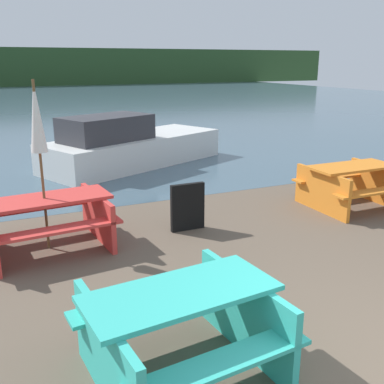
{
  "coord_description": "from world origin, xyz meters",
  "views": [
    {
      "loc": [
        -2.92,
        -1.96,
        2.56
      ],
      "look_at": [
        -0.5,
        3.38,
        0.85
      ],
      "focal_mm": 42.0,
      "sensor_mm": 36.0,
      "label": 1
    }
  ],
  "objects_px": {
    "umbrella_white": "(37,120)",
    "signboard": "(188,207)",
    "picnic_table_teal": "(181,325)",
    "boat": "(129,146)",
    "picnic_table_orange": "(351,182)",
    "picnic_table_red": "(46,218)"
  },
  "relations": [
    {
      "from": "umbrella_white",
      "to": "boat",
      "type": "distance_m",
      "value": 5.5
    },
    {
      "from": "boat",
      "to": "signboard",
      "type": "bearing_deg",
      "value": -120.04
    },
    {
      "from": "picnic_table_orange",
      "to": "umbrella_white",
      "type": "xyz_separation_m",
      "value": [
        -5.27,
        0.29,
        1.36
      ]
    },
    {
      "from": "boat",
      "to": "picnic_table_orange",
      "type": "bearing_deg",
      "value": -85.78
    },
    {
      "from": "picnic_table_orange",
      "to": "signboard",
      "type": "distance_m",
      "value": 3.18
    },
    {
      "from": "picnic_table_teal",
      "to": "boat",
      "type": "distance_m",
      "value": 8.14
    },
    {
      "from": "picnic_table_teal",
      "to": "umbrella_white",
      "type": "distance_m",
      "value": 3.58
    },
    {
      "from": "picnic_table_teal",
      "to": "umbrella_white",
      "type": "height_order",
      "value": "umbrella_white"
    },
    {
      "from": "picnic_table_orange",
      "to": "signboard",
      "type": "height_order",
      "value": "picnic_table_orange"
    },
    {
      "from": "picnic_table_teal",
      "to": "signboard",
      "type": "xyz_separation_m",
      "value": [
        1.43,
        3.09,
        -0.09
      ]
    },
    {
      "from": "picnic_table_teal",
      "to": "umbrella_white",
      "type": "bearing_deg",
      "value": 101.71
    },
    {
      "from": "umbrella_white",
      "to": "signboard",
      "type": "xyz_separation_m",
      "value": [
        2.1,
        -0.15,
        -1.45
      ]
    },
    {
      "from": "picnic_table_teal",
      "to": "signboard",
      "type": "height_order",
      "value": "picnic_table_teal"
    },
    {
      "from": "picnic_table_teal",
      "to": "boat",
      "type": "height_order",
      "value": "boat"
    },
    {
      "from": "picnic_table_teal",
      "to": "picnic_table_orange",
      "type": "distance_m",
      "value": 5.46
    },
    {
      "from": "picnic_table_orange",
      "to": "umbrella_white",
      "type": "height_order",
      "value": "umbrella_white"
    },
    {
      "from": "picnic_table_orange",
      "to": "boat",
      "type": "bearing_deg",
      "value": 118.26
    },
    {
      "from": "umbrella_white",
      "to": "picnic_table_orange",
      "type": "bearing_deg",
      "value": -3.2
    },
    {
      "from": "picnic_table_red",
      "to": "umbrella_white",
      "type": "height_order",
      "value": "umbrella_white"
    },
    {
      "from": "picnic_table_teal",
      "to": "signboard",
      "type": "distance_m",
      "value": 3.41
    },
    {
      "from": "umbrella_white",
      "to": "signboard",
      "type": "relative_size",
      "value": 3.12
    },
    {
      "from": "picnic_table_teal",
      "to": "boat",
      "type": "relative_size",
      "value": 0.34
    }
  ]
}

